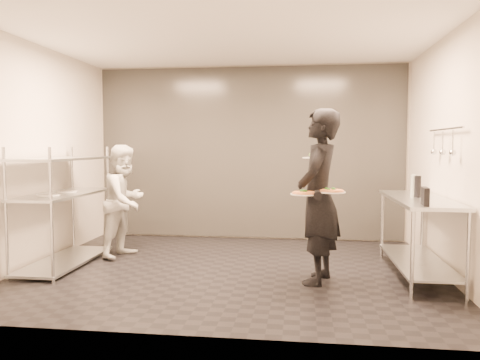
# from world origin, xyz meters

# --- Properties ---
(room_shell) EXTENTS (5.00, 4.00, 2.80)m
(room_shell) POSITION_xyz_m (0.00, 1.18, 1.40)
(room_shell) COLOR black
(room_shell) RESTS_ON ground
(pass_rack) EXTENTS (0.60, 1.60, 1.50)m
(pass_rack) POSITION_xyz_m (-2.15, -0.00, 0.77)
(pass_rack) COLOR #B6B9BE
(pass_rack) RESTS_ON ground
(prep_counter) EXTENTS (0.60, 1.80, 0.92)m
(prep_counter) POSITION_xyz_m (2.18, 0.00, 0.63)
(prep_counter) COLOR #B6B9BE
(prep_counter) RESTS_ON ground
(utensil_rail) EXTENTS (0.07, 1.20, 0.31)m
(utensil_rail) POSITION_xyz_m (2.43, -0.00, 1.55)
(utensil_rail) COLOR #B6B9BE
(utensil_rail) RESTS_ON room_shell
(waiter) EXTENTS (0.61, 0.79, 1.92)m
(waiter) POSITION_xyz_m (1.03, -0.37, 0.96)
(waiter) COLOR black
(waiter) RESTS_ON ground
(chef) EXTENTS (0.76, 0.87, 1.52)m
(chef) POSITION_xyz_m (-1.55, 0.55, 0.76)
(chef) COLOR silver
(chef) RESTS_ON ground
(pizza_plate_near) EXTENTS (0.29, 0.29, 0.05)m
(pizza_plate_near) POSITION_xyz_m (0.87, -0.60, 1.01)
(pizza_plate_near) COLOR silver
(pizza_plate_near) RESTS_ON waiter
(pizza_plate_far) EXTENTS (0.28, 0.28, 0.05)m
(pizza_plate_far) POSITION_xyz_m (1.15, -0.59, 1.04)
(pizza_plate_far) COLOR silver
(pizza_plate_far) RESTS_ON waiter
(salad_plate) EXTENTS (0.28, 0.28, 0.07)m
(salad_plate) POSITION_xyz_m (0.98, -0.08, 1.39)
(salad_plate) COLOR silver
(salad_plate) RESTS_ON waiter
(pos_monitor) EXTENTS (0.08, 0.25, 0.18)m
(pos_monitor) POSITION_xyz_m (2.06, -0.72, 1.01)
(pos_monitor) COLOR black
(pos_monitor) RESTS_ON prep_counter
(bottle_green) EXTENTS (0.07, 0.07, 0.24)m
(bottle_green) POSITION_xyz_m (2.13, 0.07, 1.04)
(bottle_green) COLOR #909C8F
(bottle_green) RESTS_ON prep_counter
(bottle_clear) EXTENTS (0.07, 0.07, 0.22)m
(bottle_clear) POSITION_xyz_m (2.30, 0.80, 1.03)
(bottle_clear) COLOR #909C8F
(bottle_clear) RESTS_ON prep_counter
(bottle_dark) EXTENTS (0.07, 0.07, 0.25)m
(bottle_dark) POSITION_xyz_m (2.17, 0.03, 1.04)
(bottle_dark) COLOR black
(bottle_dark) RESTS_ON prep_counter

